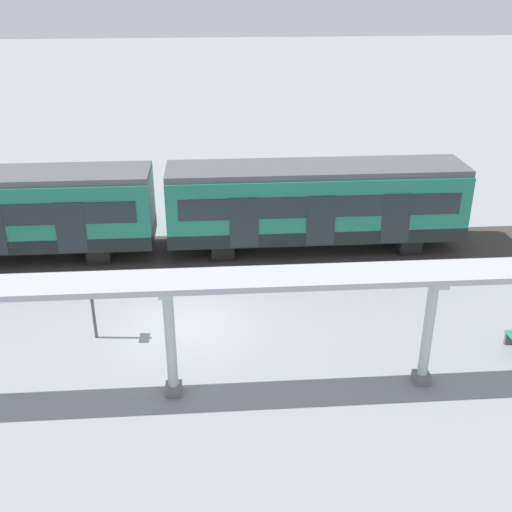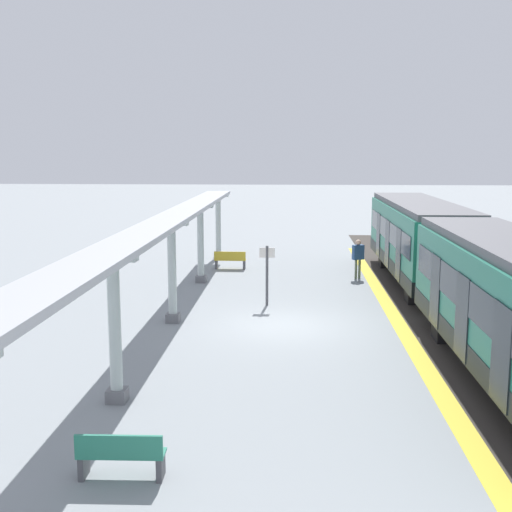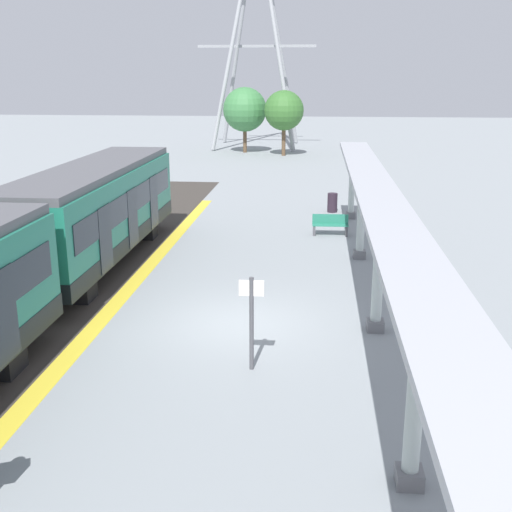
# 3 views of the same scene
# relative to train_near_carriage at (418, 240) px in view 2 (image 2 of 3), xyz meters

# --- Properties ---
(ground_plane) EXTENTS (176.00, 176.00, 0.00)m
(ground_plane) POSITION_rel_train_near_carriage_xyz_m (5.65, 7.25, -1.83)
(ground_plane) COLOR gray
(tactile_edge_strip) EXTENTS (0.51, 33.99, 0.01)m
(tactile_edge_strip) POSITION_rel_train_near_carriage_xyz_m (1.85, 7.25, -1.82)
(tactile_edge_strip) COLOR gold
(tactile_edge_strip) RESTS_ON ground
(trackbed) EXTENTS (3.20, 45.99, 0.01)m
(trackbed) POSITION_rel_train_near_carriage_xyz_m (-0.01, 7.25, -1.82)
(trackbed) COLOR #38332D
(trackbed) RESTS_ON ground
(train_near_carriage) EXTENTS (2.65, 11.76, 3.48)m
(train_near_carriage) POSITION_rel_train_near_carriage_xyz_m (0.00, 0.00, 0.00)
(train_near_carriage) COLOR #1E715B
(train_near_carriage) RESTS_ON ground
(canopy_pillar_nearest) EXTENTS (1.10, 0.44, 3.34)m
(canopy_pillar_nearest) POSITION_rel_train_near_carriage_xyz_m (9.26, -6.09, -0.13)
(canopy_pillar_nearest) COLOR slate
(canopy_pillar_nearest) RESTS_ON ground
(canopy_pillar_second) EXTENTS (1.10, 0.44, 3.34)m
(canopy_pillar_second) POSITION_rel_train_near_carriage_xyz_m (9.26, 0.48, -0.13)
(canopy_pillar_second) COLOR slate
(canopy_pillar_second) RESTS_ON ground
(canopy_pillar_third) EXTENTS (1.10, 0.44, 3.34)m
(canopy_pillar_third) POSITION_rel_train_near_carriage_xyz_m (9.26, 7.03, -0.13)
(canopy_pillar_third) COLOR slate
(canopy_pillar_third) RESTS_ON ground
(canopy_pillar_fourth) EXTENTS (1.10, 0.44, 3.34)m
(canopy_pillar_fourth) POSITION_rel_train_near_carriage_xyz_m (9.26, 13.88, -0.13)
(canopy_pillar_fourth) COLOR slate
(canopy_pillar_fourth) RESTS_ON ground
(canopy_beam) EXTENTS (1.20, 27.49, 0.16)m
(canopy_beam) POSITION_rel_train_near_carriage_xyz_m (9.26, 7.26, 1.59)
(canopy_beam) COLOR #A8AAB2
(canopy_beam) RESTS_ON canopy_pillar_nearest
(bench_near_end) EXTENTS (1.51, 0.48, 0.86)m
(bench_near_end) POSITION_rel_train_near_carriage_xyz_m (8.26, 17.31, -1.38)
(bench_near_end) COLOR #297B62
(bench_near_end) RESTS_ON ground
(bench_mid_platform) EXTENTS (1.50, 0.45, 0.86)m
(bench_mid_platform) POSITION_rel_train_near_carriage_xyz_m (8.32, -2.73, -1.38)
(bench_mid_platform) COLOR gold
(bench_mid_platform) RESTS_ON ground
(platform_info_sign) EXTENTS (0.56, 0.10, 2.20)m
(platform_info_sign) POSITION_rel_train_near_carriage_xyz_m (6.27, 4.48, -0.50)
(platform_info_sign) COLOR #4C4C51
(platform_info_sign) RESTS_ON ground
(passenger_waiting_near_edge) EXTENTS (0.55, 0.41, 1.74)m
(passenger_waiting_near_edge) POSITION_rel_train_near_carriage_xyz_m (2.46, -0.73, -0.74)
(passenger_waiting_near_edge) COLOR #566348
(passenger_waiting_near_edge) RESTS_ON ground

